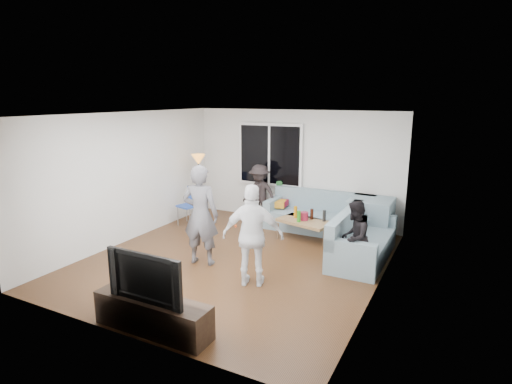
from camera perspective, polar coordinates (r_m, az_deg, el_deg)
The scene contains 31 objects.
floor at distance 7.64m, azimuth -2.76°, elevation -9.41°, with size 5.00×5.50×0.04m, color #56351C.
ceiling at distance 7.07m, azimuth -3.00°, elevation 10.78°, with size 5.00×5.50×0.04m, color white.
wall_back at distance 9.70m, azimuth 5.35°, elevation 3.49°, with size 5.00×0.04×2.60m, color silver.
wall_front at distance 5.13m, azimuth -18.62°, elevation -5.80°, with size 5.00×0.04×2.60m, color silver.
wall_left at distance 8.76m, azimuth -17.31°, elevation 1.93°, with size 0.04×5.50×2.60m, color silver.
wall_right at distance 6.40m, azimuth 17.08°, elevation -1.99°, with size 0.04×5.50×2.60m, color silver.
window_frame at distance 9.82m, azimuth 1.94°, elevation 5.14°, with size 1.62×0.06×1.47m, color white.
window_glass at distance 9.79m, azimuth 1.84°, elevation 5.11°, with size 1.50×0.02×1.35m, color black.
window_mullion at distance 9.78m, azimuth 1.82°, elevation 5.10°, with size 0.05×0.03×1.35m, color white.
radiator at distance 10.03m, azimuth 1.79°, elevation -1.92°, with size 1.30×0.12×0.62m, color silver.
potted_plant at distance 9.78m, azimuth 3.13°, elevation 0.61°, with size 0.19×0.16×0.35m, color #2B6B30.
vase at distance 10.08m, azimuth -0.25°, elevation 0.49°, with size 0.17×0.17×0.18m, color silver.
sofa_back_section at distance 9.17m, azimuth 8.55°, elevation -2.76°, with size 2.30×0.85×0.85m, color gray, non-canonical shape.
sofa_right_section at distance 7.78m, azimuth 14.51°, elevation -5.92°, with size 0.85×2.00×0.85m, color gray, non-canonical shape.
sofa_corner at distance 8.89m, azimuth 15.41°, elevation -3.59°, with size 0.85×0.85×0.85m, color gray.
cushion_yellow at distance 9.47m, azimuth 2.90°, elevation -1.58°, with size 0.38×0.32×0.14m, color #C17E1C.
cushion_red at distance 9.53m, azimuth 3.22°, elevation -1.49°, with size 0.36×0.30×0.13m, color maroon.
coffee_table at distance 8.69m, azimuth 6.72°, elevation -5.14°, with size 1.10×0.60×0.40m, color #A17E4E.
pitcher at distance 8.62m, azimuth 6.63°, elevation -3.31°, with size 0.17×0.17×0.17m, color maroon.
side_chair at distance 9.66m, azimuth -9.33°, elevation -1.95°, with size 0.40×0.40×0.86m, color #2548A4, non-canonical shape.
floor_lamp at distance 9.95m, azimuth -7.79°, elevation 0.62°, with size 0.32×0.32×1.56m, color orange, non-canonical shape.
player_left at distance 7.27m, azimuth -7.61°, elevation -3.16°, with size 0.65×0.42×1.77m, color #4F4E54.
player_right at distance 6.40m, azimuth -0.42°, elevation -6.03°, with size 0.94×0.39×1.61m, color silver.
spectator_right at distance 7.08m, azimuth 13.34°, elevation -6.09°, with size 0.60×0.47×1.24m, color black.
spectator_back at distance 9.67m, azimuth 0.48°, elevation -0.21°, with size 0.88×0.51×1.36m, color black.
tv_console at distance 5.58m, azimuth -13.98°, elevation -16.02°, with size 1.60×0.40×0.44m, color #302318.
television at distance 5.35m, azimuth -14.30°, elevation -10.97°, with size 1.10×0.14×0.63m, color black.
bottle_a at distance 8.77m, azimuth 5.44°, elevation -2.75°, with size 0.07×0.07×0.24m, color #C57E0B.
bottle_e at distance 8.58m, azimuth 9.36°, elevation -3.24°, with size 0.07×0.07×0.23m, color black.
bottle_b at distance 8.48m, azimuth 5.89°, elevation -3.35°, with size 0.08×0.08×0.23m, color #288C19.
bottle_c at distance 8.70m, azimuth 7.67°, elevation -3.02°, with size 0.07×0.07×0.22m, color black.
Camera 1 is at (3.55, -6.11, 2.89)m, focal length 29.14 mm.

